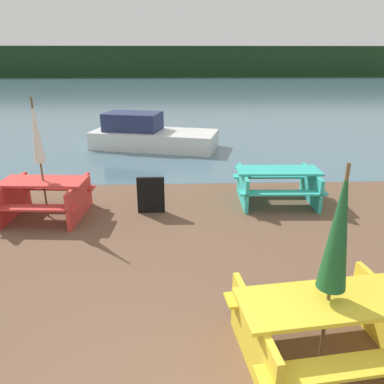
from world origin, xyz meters
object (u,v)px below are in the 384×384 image
(picnic_table_yellow, at_px, (325,323))
(umbrella_white, at_px, (36,132))
(umbrella_darkgreen, at_px, (339,230))
(boat, at_px, (149,135))
(picnic_table_red, at_px, (45,195))
(picnic_table_teal, at_px, (277,182))
(signboard, at_px, (151,195))

(picnic_table_yellow, relative_size, umbrella_white, 0.84)
(umbrella_darkgreen, distance_m, boat, 10.03)
(picnic_table_red, height_order, picnic_table_teal, picnic_table_red)
(picnic_table_teal, relative_size, umbrella_darkgreen, 0.83)
(picnic_table_teal, bearing_deg, picnic_table_red, -172.63)
(picnic_table_red, height_order, umbrella_white, umbrella_white)
(boat, relative_size, signboard, 5.97)
(picnic_table_teal, relative_size, signboard, 2.41)
(picnic_table_yellow, relative_size, boat, 0.44)
(picnic_table_red, height_order, umbrella_darkgreen, umbrella_darkgreen)
(picnic_table_teal, distance_m, signboard, 2.74)
(picnic_table_yellow, bearing_deg, umbrella_white, 136.71)
(picnic_table_teal, xyz_separation_m, umbrella_darkgreen, (-0.64, -4.49, 1.08))
(boat, bearing_deg, picnic_table_yellow, -61.08)
(picnic_table_teal, xyz_separation_m, umbrella_white, (-4.76, -0.62, 1.26))
(umbrella_white, height_order, boat, umbrella_white)
(picnic_table_red, xyz_separation_m, boat, (1.64, 5.78, -0.02))
(picnic_table_yellow, distance_m, umbrella_darkgreen, 1.07)
(umbrella_white, relative_size, boat, 0.52)
(picnic_table_yellow, height_order, umbrella_white, umbrella_white)
(picnic_table_red, distance_m, umbrella_darkgreen, 5.76)
(boat, bearing_deg, umbrella_white, -91.31)
(picnic_table_yellow, height_order, boat, boat)
(picnic_table_yellow, bearing_deg, boat, 104.38)
(umbrella_white, distance_m, boat, 6.14)
(picnic_table_yellow, bearing_deg, picnic_table_teal, 81.87)
(picnic_table_red, distance_m, picnic_table_teal, 4.80)
(umbrella_darkgreen, height_order, signboard, umbrella_darkgreen)
(umbrella_darkgreen, distance_m, umbrella_white, 5.66)
(picnic_table_yellow, relative_size, umbrella_darkgreen, 0.91)
(umbrella_darkgreen, height_order, umbrella_white, umbrella_white)
(picnic_table_red, distance_m, boat, 6.01)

